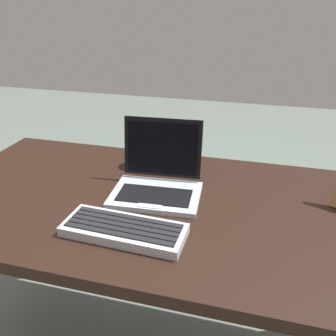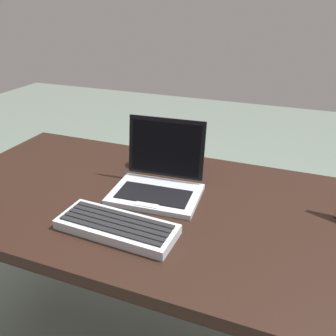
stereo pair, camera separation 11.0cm
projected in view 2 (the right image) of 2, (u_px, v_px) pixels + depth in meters
desk at (162, 224)px, 1.16m from camera, size 1.55×0.76×0.76m
laptop_front at (159, 179)px, 1.15m from camera, size 0.30×0.25×0.23m
external_keyboard at (117, 226)px, 0.97m from camera, size 0.35×0.14×0.03m
coffee_mug at (149, 155)px, 1.33m from camera, size 0.12×0.08×0.09m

